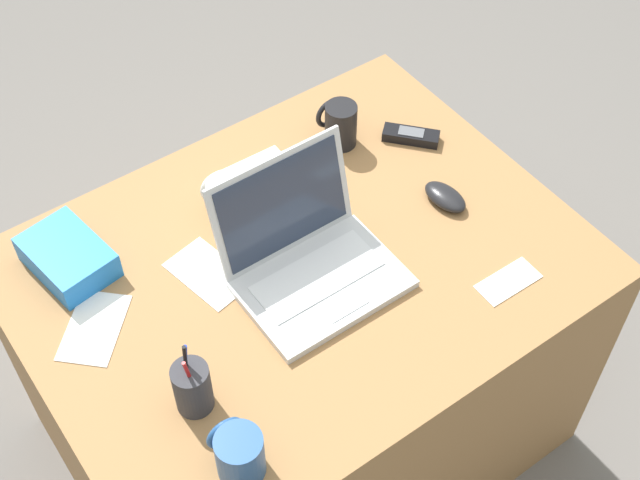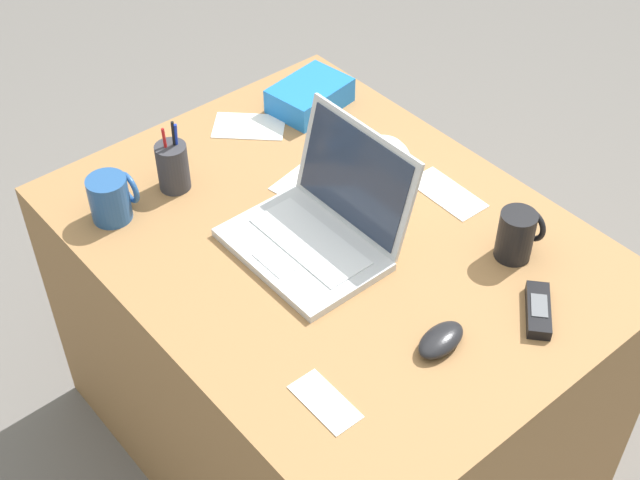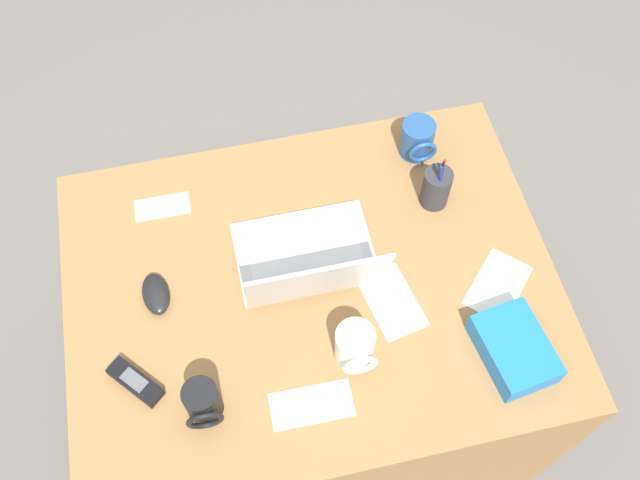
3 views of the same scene
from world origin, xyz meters
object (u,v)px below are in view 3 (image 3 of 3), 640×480
(coffee_mug_white, at_px, (355,347))
(snack_bag, at_px, (514,349))
(laptop, at_px, (306,262))
(coffee_mug_spare, at_px, (418,140))
(cordless_phone, at_px, (135,382))
(coffee_mug_tall, at_px, (203,403))
(pen_holder, at_px, (436,188))
(computer_mouse, at_px, (156,294))

(coffee_mug_white, height_order, snack_bag, coffee_mug_white)
(laptop, bearing_deg, coffee_mug_spare, -141.07)
(coffee_mug_white, distance_m, coffee_mug_spare, 0.59)
(coffee_mug_white, relative_size, coffee_mug_spare, 1.06)
(cordless_phone, xyz_separation_m, snack_bag, (-0.82, 0.11, 0.02))
(coffee_mug_tall, distance_m, pen_holder, 0.75)
(laptop, distance_m, coffee_mug_white, 0.24)
(coffee_mug_white, distance_m, snack_bag, 0.35)
(coffee_mug_tall, height_order, coffee_mug_spare, coffee_mug_tall)
(laptop, relative_size, coffee_mug_tall, 2.95)
(cordless_phone, height_order, pen_holder, pen_holder)
(computer_mouse, bearing_deg, pen_holder, -176.51)
(coffee_mug_spare, xyz_separation_m, snack_bag, (-0.05, 0.59, -0.02))
(laptop, distance_m, coffee_mug_spare, 0.45)
(coffee_mug_tall, relative_size, pen_holder, 0.64)
(computer_mouse, xyz_separation_m, coffee_mug_white, (-0.41, 0.24, 0.04))
(cordless_phone, distance_m, pen_holder, 0.83)
(cordless_phone, bearing_deg, laptop, -155.89)
(coffee_mug_spare, xyz_separation_m, pen_holder, (-0.00, 0.16, 0.01))
(coffee_mug_white, relative_size, pen_holder, 0.63)
(coffee_mug_white, bearing_deg, laptop, -75.57)
(laptop, relative_size, cordless_phone, 2.54)
(computer_mouse, xyz_separation_m, pen_holder, (-0.71, -0.12, 0.04))
(coffee_mug_spare, xyz_separation_m, cordless_phone, (0.77, 0.47, -0.04))
(coffee_mug_white, bearing_deg, cordless_phone, -4.94)
(laptop, xyz_separation_m, coffee_mug_white, (-0.06, 0.23, 0.01))
(coffee_mug_spare, height_order, snack_bag, coffee_mug_spare)
(computer_mouse, distance_m, snack_bag, 0.82)
(laptop, distance_m, coffee_mug_tall, 0.39)
(pen_holder, bearing_deg, snack_bag, 96.37)
(coffee_mug_spare, bearing_deg, cordless_phone, 31.47)
(coffee_mug_white, bearing_deg, computer_mouse, -30.21)
(coffee_mug_white, height_order, pen_holder, pen_holder)
(computer_mouse, xyz_separation_m, snack_bag, (-0.75, 0.31, 0.02))
(coffee_mug_white, xyz_separation_m, coffee_mug_spare, (-0.29, -0.51, -0.00))
(coffee_mug_tall, bearing_deg, laptop, -134.79)
(laptop, height_order, cordless_phone, laptop)
(cordless_phone, height_order, snack_bag, snack_bag)
(coffee_mug_tall, distance_m, snack_bag, 0.68)
(coffee_mug_tall, bearing_deg, pen_holder, -147.07)
(laptop, distance_m, computer_mouse, 0.35)
(computer_mouse, relative_size, snack_bag, 0.57)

